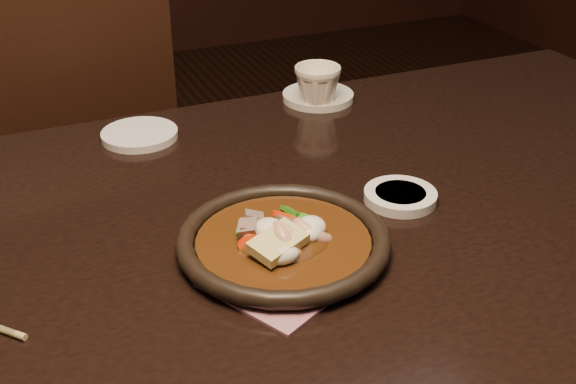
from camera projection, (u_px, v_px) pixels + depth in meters
name	position (u px, v px, depth m)	size (l,w,h in m)	color
table	(279.00, 294.00, 0.89)	(1.60, 0.90, 0.75)	black
chair	(58.00, 188.00, 1.45)	(0.50, 0.50, 0.95)	black
plate	(283.00, 242.00, 0.83)	(0.25, 0.25, 0.03)	black
stirfry	(285.00, 239.00, 0.83)	(0.12, 0.12, 0.05)	#381D0A
soy_dish	(400.00, 196.00, 0.94)	(0.09, 0.09, 0.01)	silver
saucer_left	(140.00, 135.00, 1.11)	(0.12, 0.12, 0.01)	silver
saucer_right	(318.00, 96.00, 1.25)	(0.12, 0.12, 0.01)	silver
tea_cup	(317.00, 85.00, 1.20)	(0.08, 0.07, 0.08)	white
napkin	(280.00, 280.00, 0.79)	(0.13, 0.13, 0.00)	#945B68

